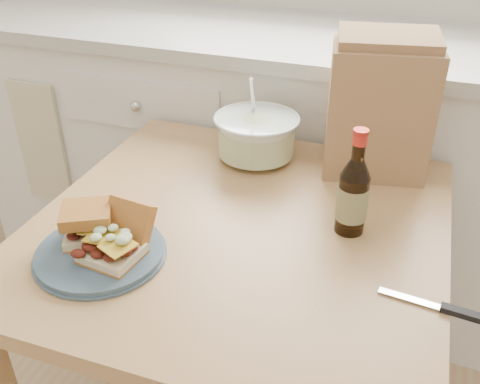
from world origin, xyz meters
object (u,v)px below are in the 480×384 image
(coleslaw_bowl, at_px, (256,138))
(beer_bottle, at_px, (353,195))
(plate, at_px, (100,253))
(paper_bag, at_px, (379,111))
(dining_table, at_px, (239,261))

(coleslaw_bowl, height_order, beer_bottle, beer_bottle)
(plate, bearing_deg, beer_bottle, 30.03)
(coleslaw_bowl, relative_size, beer_bottle, 0.95)
(plate, relative_size, beer_bottle, 1.08)
(beer_bottle, bearing_deg, paper_bag, 81.32)
(dining_table, height_order, coleslaw_bowl, coleslaw_bowl)
(dining_table, relative_size, coleslaw_bowl, 3.98)
(plate, xyz_separation_m, coleslaw_bowl, (0.15, 0.50, 0.05))
(dining_table, bearing_deg, beer_bottle, 12.16)
(coleslaw_bowl, xyz_separation_m, beer_bottle, (0.29, -0.25, 0.03))
(coleslaw_bowl, xyz_separation_m, paper_bag, (0.29, 0.04, 0.10))
(dining_table, relative_size, plate, 3.51)
(dining_table, height_order, plate, plate)
(paper_bag, bearing_deg, dining_table, -135.74)
(plate, distance_m, paper_bag, 0.72)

